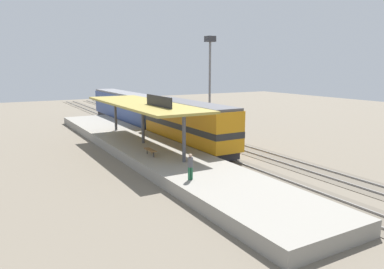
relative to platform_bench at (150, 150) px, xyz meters
name	(u,v)px	position (x,y,z in m)	size (l,w,h in m)	color
ground_plane	(203,145)	(8.00, 4.85, -1.34)	(120.00, 120.00, 0.00)	#706656
track_near	(186,147)	(6.00, 4.85, -1.31)	(3.20, 110.00, 0.16)	#5F5649
track_far	(224,142)	(10.60, 4.85, -1.31)	(3.20, 110.00, 0.16)	#5F5649
platform	(144,148)	(1.40, 4.85, -0.89)	(6.00, 44.00, 0.90)	gray
station_canopy	(143,105)	(1.40, 4.76, 3.19)	(5.20, 18.00, 4.70)	#47474C
platform_bench	(150,150)	(0.00, 0.00, 0.00)	(0.44, 1.70, 0.50)	#333338
locomotive	(188,124)	(6.00, 4.44, 1.07)	(2.93, 14.43, 4.44)	#28282D
passenger_carriage_single	(125,107)	(6.00, 22.44, 0.97)	(2.90, 20.00, 4.24)	#28282D
light_mast	(210,63)	(13.80, 12.68, 7.05)	(1.10, 1.10, 11.70)	slate
person_waiting	(190,165)	(-0.38, -7.24, 0.51)	(0.34, 0.34, 1.71)	#23603D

